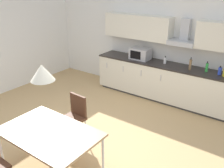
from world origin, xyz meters
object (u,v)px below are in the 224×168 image
at_px(bottle_brown, 190,64).
at_px(chair_far_left, 75,114).
at_px(bottle_blue, 220,71).
at_px(dining_table, 49,134).
at_px(bottle_green, 207,67).
at_px(pendant_lamp, 42,73).
at_px(microwave, 140,54).
at_px(bottle_white, 165,60).

relative_size(bottle_brown, chair_far_left, 0.32).
bearing_deg(bottle_blue, chair_far_left, -125.20).
relative_size(dining_table, chair_far_left, 1.66).
bearing_deg(bottle_green, pendant_lamp, -109.25).
relative_size(microwave, chair_far_left, 0.55).
relative_size(bottle_green, bottle_white, 1.23).
relative_size(dining_table, pendant_lamp, 4.51).
distance_m(bottle_white, dining_table, 3.41).
height_order(microwave, pendant_lamp, pendant_lamp).
distance_m(bottle_brown, bottle_white, 0.64).
height_order(bottle_brown, bottle_blue, bottle_brown).
xyz_separation_m(microwave, bottle_white, (0.66, 0.03, -0.06)).
bearing_deg(dining_table, bottle_brown, 75.60).
height_order(bottle_green, chair_far_left, bottle_green).
bearing_deg(chair_far_left, bottle_white, 78.08).
bearing_deg(bottle_blue, bottle_green, 174.59).
height_order(microwave, bottle_brown, bottle_brown).
distance_m(bottle_white, pendant_lamp, 3.46).
xyz_separation_m(bottle_blue, pendant_lamp, (-1.47, -3.37, 0.66)).
height_order(microwave, bottle_blue, microwave).
height_order(bottle_blue, chair_far_left, bottle_blue).
xyz_separation_m(dining_table, pendant_lamp, (0.00, 0.00, 0.95)).
relative_size(bottle_green, pendant_lamp, 0.72).
bearing_deg(chair_far_left, pendant_lamp, -69.35).
distance_m(bottle_blue, dining_table, 3.69).
distance_m(bottle_brown, dining_table, 3.44).
distance_m(bottle_green, dining_table, 3.62).
height_order(bottle_blue, dining_table, bottle_blue).
distance_m(bottle_brown, chair_far_left, 2.78).
relative_size(microwave, bottle_blue, 2.51).
height_order(microwave, bottle_green, microwave).
height_order(bottle_blue, pendant_lamp, pendant_lamp).
relative_size(bottle_blue, dining_table, 0.13).
distance_m(microwave, bottle_green, 1.63).
distance_m(bottle_white, chair_far_left, 2.64).
relative_size(microwave, pendant_lamp, 1.50).
distance_m(bottle_blue, chair_far_left, 3.13).
bearing_deg(bottle_white, bottle_brown, -6.61).
bearing_deg(bottle_brown, microwave, 178.00).
distance_m(microwave, bottle_brown, 1.30).
bearing_deg(microwave, pendant_lamp, -82.52).
distance_m(dining_table, chair_far_left, 0.92).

